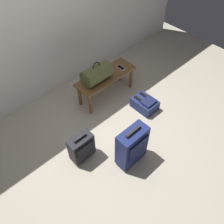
% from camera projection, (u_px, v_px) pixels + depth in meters
% --- Properties ---
extents(ground_plane, '(6.60, 6.60, 0.00)m').
position_uv_depth(ground_plane, '(114.00, 148.00, 3.27)').
color(ground_plane, '#B2A893').
extents(back_wall, '(6.00, 0.10, 2.80)m').
position_uv_depth(back_wall, '(28.00, 9.00, 2.99)').
color(back_wall, silver).
rests_on(back_wall, ground).
extents(bench, '(1.00, 0.36, 0.42)m').
position_uv_depth(bench, '(106.00, 79.00, 3.69)').
color(bench, brown).
rests_on(bench, ground).
extents(duffel_bag_olive, '(0.44, 0.26, 0.34)m').
position_uv_depth(duffel_bag_olive, '(97.00, 74.00, 3.46)').
color(duffel_bag_olive, '#51562D').
rests_on(duffel_bag_olive, bench).
extents(cell_phone, '(0.07, 0.14, 0.01)m').
position_uv_depth(cell_phone, '(121.00, 68.00, 3.76)').
color(cell_phone, silver).
rests_on(cell_phone, bench).
extents(suitcase_upright_navy, '(0.40, 0.21, 0.64)m').
position_uv_depth(suitcase_upright_navy, '(132.00, 146.00, 2.90)').
color(suitcase_upright_navy, navy).
rests_on(suitcase_upright_navy, ground).
extents(suitcase_small_charcoal, '(0.32, 0.18, 0.46)m').
position_uv_depth(suitcase_small_charcoal, '(82.00, 147.00, 2.99)').
color(suitcase_small_charcoal, black).
rests_on(suitcase_small_charcoal, ground).
extents(backpack_navy, '(0.28, 0.38, 0.21)m').
position_uv_depth(backpack_navy, '(145.00, 104.00, 3.70)').
color(backpack_navy, navy).
rests_on(backpack_navy, ground).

